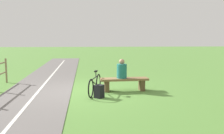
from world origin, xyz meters
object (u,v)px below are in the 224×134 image
(bicycle, at_px, (95,85))
(person_seated, at_px, (122,70))
(bench, at_px, (124,82))
(backpack, at_px, (99,91))

(bicycle, bearing_deg, person_seated, 128.83)
(person_seated, height_order, bicycle, person_seated)
(bench, xyz_separation_m, backpack, (0.97, 0.99, -0.12))
(bench, xyz_separation_m, person_seated, (0.10, 0.01, 0.45))
(bench, height_order, backpack, bench)
(bench, distance_m, bicycle, 1.20)
(bicycle, bearing_deg, backpack, 28.88)
(bench, bearing_deg, backpack, 41.84)
(bench, bearing_deg, bicycle, 19.12)
(bench, height_order, bicycle, bicycle)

